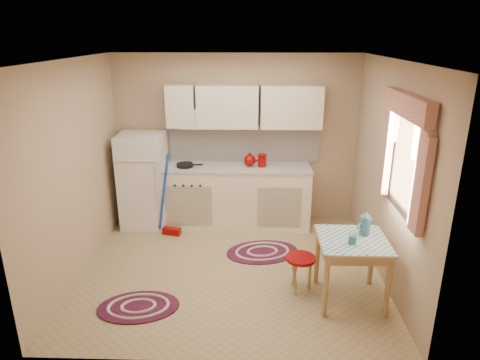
{
  "coord_description": "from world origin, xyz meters",
  "views": [
    {
      "loc": [
        0.26,
        -4.65,
        2.77
      ],
      "look_at": [
        0.11,
        0.25,
        1.07
      ],
      "focal_mm": 32.0,
      "sensor_mm": 36.0,
      "label": 1
    }
  ],
  "objects_px": {
    "fridge": "(144,181)",
    "stool": "(300,273)",
    "base_cabinets": "(233,197)",
    "table": "(350,270)"
  },
  "relations": [
    {
      "from": "table",
      "to": "fridge",
      "type": "bearing_deg",
      "value": 145.11
    },
    {
      "from": "base_cabinets",
      "to": "stool",
      "type": "bearing_deg",
      "value": -64.62
    },
    {
      "from": "base_cabinets",
      "to": "table",
      "type": "bearing_deg",
      "value": -54.78
    },
    {
      "from": "fridge",
      "to": "stool",
      "type": "height_order",
      "value": "fridge"
    },
    {
      "from": "fridge",
      "to": "table",
      "type": "height_order",
      "value": "fridge"
    },
    {
      "from": "base_cabinets",
      "to": "stool",
      "type": "xyz_separation_m",
      "value": [
        0.83,
        -1.75,
        -0.23
      ]
    },
    {
      "from": "fridge",
      "to": "base_cabinets",
      "type": "bearing_deg",
      "value": 2.17
    },
    {
      "from": "fridge",
      "to": "base_cabinets",
      "type": "xyz_separation_m",
      "value": [
        1.32,
        0.05,
        -0.26
      ]
    },
    {
      "from": "stool",
      "to": "table",
      "type": "bearing_deg",
      "value": -17.06
    },
    {
      "from": "fridge",
      "to": "base_cabinets",
      "type": "distance_m",
      "value": 1.34
    }
  ]
}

